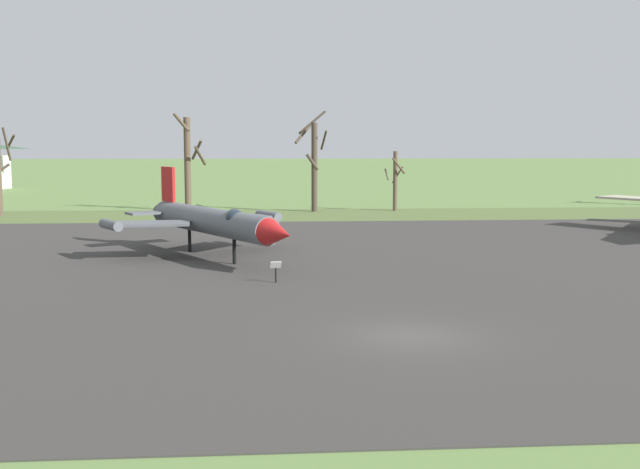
{
  "coord_description": "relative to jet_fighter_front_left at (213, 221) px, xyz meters",
  "views": [
    {
      "loc": [
        -5.02,
        -25.71,
        6.49
      ],
      "look_at": [
        -1.86,
        16.02,
        1.63
      ],
      "focal_mm": 44.49,
      "sensor_mm": 36.0,
      "label": 1
    }
  ],
  "objects": [
    {
      "name": "jet_fighter_front_left",
      "position": [
        0.0,
        0.0,
        0.0
      ],
      "size": [
        11.0,
        14.59,
        5.02
      ],
      "color": "#565B60",
      "rests_on": "ground"
    },
    {
      "name": "asphalt_apron",
      "position": [
        7.68,
        -3.95,
        -2.13
      ],
      "size": [
        101.92,
        48.74,
        0.05
      ],
      "primitive_type": "cube",
      "color": "#383533",
      "rests_on": "ground"
    },
    {
      "name": "bare_tree_center",
      "position": [
        7.7,
        29.91,
        2.55
      ],
      "size": [
        3.12,
        2.79,
        9.53
      ],
      "color": "#42382D",
      "rests_on": "ground"
    },
    {
      "name": "info_placard_front_left",
      "position": [
        3.35,
        -8.06,
        -1.51
      ],
      "size": [
        0.53,
        0.32,
        1.05
      ],
      "color": "black",
      "rests_on": "ground"
    },
    {
      "name": "grass_verge_strip",
      "position": [
        7.68,
        26.42,
        -2.13
      ],
      "size": [
        161.92,
        12.0,
        0.06
      ],
      "primitive_type": "cube",
      "color": "#536634",
      "rests_on": "ground"
    },
    {
      "name": "bare_tree_right_of_center",
      "position": [
        15.46,
        30.14,
        0.84
      ],
      "size": [
        1.84,
        1.78,
        5.7
      ],
      "color": "brown",
      "rests_on": "ground"
    },
    {
      "name": "bare_tree_left_of_center",
      "position": [
        -4.12,
        31.94,
        2.61
      ],
      "size": [
        3.05,
        3.2,
        9.3
      ],
      "color": "brown",
      "rests_on": "ground"
    },
    {
      "name": "ground_plane",
      "position": [
        7.68,
        -18.57,
        -2.16
      ],
      "size": [
        600.0,
        600.0,
        0.0
      ],
      "primitive_type": "plane",
      "color": "#607F42"
    }
  ]
}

